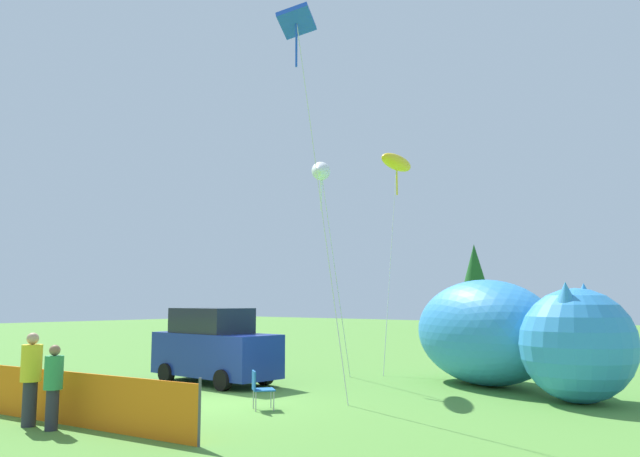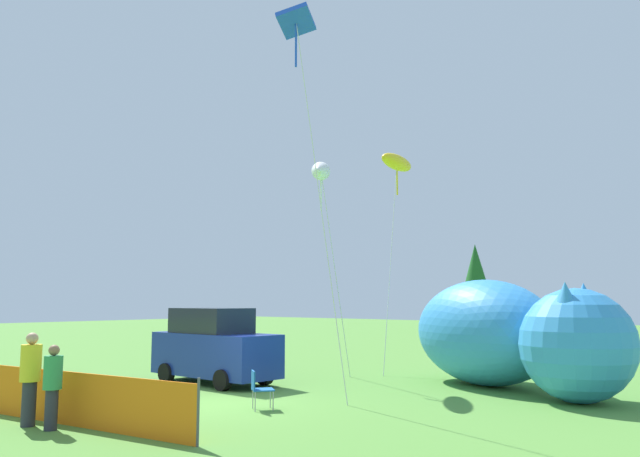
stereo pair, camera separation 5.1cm
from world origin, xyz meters
name	(u,v)px [view 1 (the left image)]	position (x,y,z in m)	size (l,w,h in m)	color
ground_plane	(212,404)	(0.00, 0.00, 0.00)	(120.00, 120.00, 0.00)	#548C38
parked_car	(214,347)	(-2.89, 2.55, 1.10)	(4.40, 1.96, 2.29)	navy
folding_chair	(259,386)	(1.44, 0.19, 0.53)	(0.68, 0.68, 0.89)	#1959A5
inflatable_cat	(506,338)	(4.52, 7.06, 1.45)	(7.72, 5.59, 3.15)	#338CD8
safety_fence	(60,397)	(-0.58, -3.60, 0.53)	(7.73, 1.10, 1.17)	orange
spectator_in_grey_shirt	(31,375)	(-0.76, -4.13, 1.02)	(0.41, 0.41, 1.87)	#2D2D38
spectator_in_white_shirt	(53,383)	(-0.04, -4.03, 0.90)	(0.36, 0.36, 1.65)	#2D2D38
kite_white_ghost	(321,172)	(-0.86, 5.23, 6.74)	(2.34, 2.71, 7.36)	silver
kite_yellow_hero	(397,163)	(-1.10, 10.19, 7.91)	(1.69, 4.11, 8.30)	silver
kite_blue_box	(297,29)	(1.07, 1.87, 9.92)	(2.20, 1.22, 10.50)	silver
horizon_tree_northeast	(475,278)	(-10.75, 36.76, 4.36)	(2.98, 2.98, 7.11)	brown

